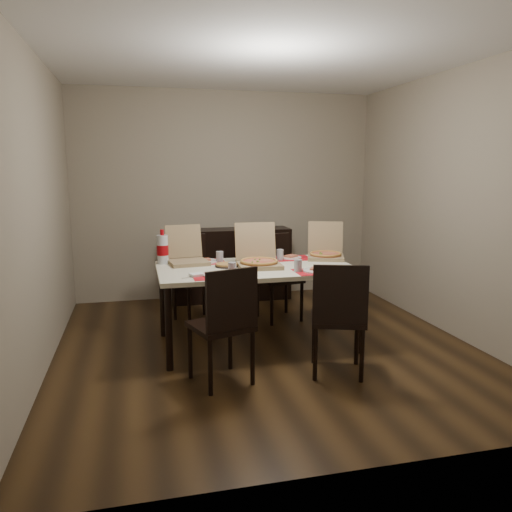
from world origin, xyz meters
name	(u,v)px	position (x,y,z in m)	size (l,w,h in m)	color
ground	(266,347)	(0.00, 0.00, -0.01)	(3.80, 4.00, 0.02)	#3C2712
room_walls	(255,159)	(0.00, 0.43, 1.73)	(3.84, 4.02, 2.62)	gray
sideboard	(230,264)	(0.00, 1.78, 0.45)	(1.50, 0.40, 0.90)	black
dining_table	(256,274)	(-0.07, 0.09, 0.68)	(1.80, 1.00, 0.75)	beige
chair_near_left	(225,321)	(-0.51, -0.73, 0.51)	(0.53, 0.53, 0.93)	black
chair_near_right	(339,314)	(0.39, -0.78, 0.51)	(0.53, 0.53, 0.93)	black
chair_far_left	(193,274)	(-0.55, 1.01, 0.51)	(0.54, 0.54, 0.93)	black
chair_far_right	(277,272)	(0.35, 0.88, 0.51)	(0.49, 0.49, 0.93)	black
setting_near_left	(218,273)	(-0.48, -0.23, 0.77)	(0.50, 0.30, 0.11)	red
setting_near_right	(312,269)	(0.36, -0.25, 0.77)	(0.44, 0.30, 0.11)	red
setting_far_left	(206,260)	(-0.49, 0.41, 0.77)	(0.50, 0.30, 0.11)	red
setting_far_right	(288,257)	(0.33, 0.39, 0.77)	(0.48, 0.30, 0.11)	red
napkin_loose	(266,265)	(0.02, 0.09, 0.76)	(0.12, 0.11, 0.02)	white
pizza_box_center	(258,260)	(-0.05, 0.10, 0.81)	(0.41, 0.45, 0.39)	#89724F
pizza_box_right	(326,253)	(0.71, 0.35, 0.81)	(0.46, 0.49, 0.36)	#89724F
pizza_box_left	(187,257)	(-0.68, 0.41, 0.81)	(0.40, 0.43, 0.35)	#89724F
faina_plate	(227,265)	(-0.34, 0.15, 0.76)	(0.22, 0.22, 0.03)	black
dip_bowl	(269,261)	(0.10, 0.28, 0.76)	(0.11, 0.11, 0.03)	white
soda_bottle	(163,249)	(-0.90, 0.44, 0.89)	(0.11, 0.11, 0.33)	silver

